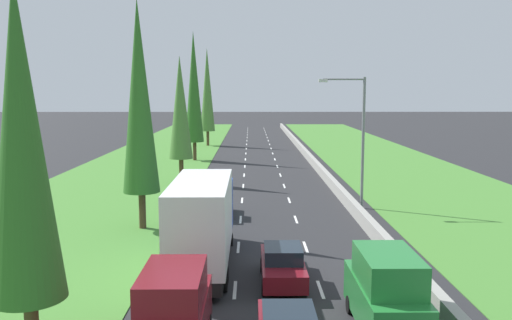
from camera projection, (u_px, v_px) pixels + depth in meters
name	position (u px, v px, depth m)	size (l,w,h in m)	color
ground_plane	(261.00, 163.00, 60.50)	(300.00, 300.00, 0.00)	#28282B
grass_verge_left	(149.00, 163.00, 60.38)	(14.00, 140.00, 0.04)	#478433
grass_verge_right	(387.00, 162.00, 60.63)	(14.00, 140.00, 0.04)	#478433
median_barrier	(311.00, 159.00, 60.50)	(0.44, 120.00, 0.85)	#9E9B93
lane_markings	(261.00, 163.00, 60.50)	(3.64, 116.00, 0.01)	white
maroon_van_left_lane	(174.00, 313.00, 16.13)	(1.96, 4.90, 2.82)	maroon
green_van_right_lane	(386.00, 293.00, 17.77)	(1.96, 4.90, 2.82)	#237A33
maroon_sedan_centre_lane_third	(283.00, 265.00, 22.46)	(1.82, 4.50, 1.64)	maroon
white_box_truck_left_lane	(203.00, 221.00, 24.34)	(2.46, 9.40, 4.18)	black
teal_hatchback_left_lane	(217.00, 203.00, 34.61)	(1.74, 3.90, 1.72)	teal
poplar_tree_nearest	(21.00, 142.00, 14.65)	(2.08, 2.08, 11.25)	#4C3823
poplar_tree_second	(139.00, 97.00, 30.57)	(2.13, 2.13, 13.30)	#4C3823
poplar_tree_third	(180.00, 108.00, 46.28)	(2.08, 2.08, 11.11)	#4C3823
poplar_tree_fourth	(194.00, 87.00, 61.46)	(2.17, 2.17, 14.88)	#4C3823
poplar_tree_fifth	(207.00, 90.00, 78.38)	(2.16, 2.16, 14.33)	#4C3823
street_light_mast	(358.00, 133.00, 36.35)	(3.20, 0.28, 9.00)	gray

